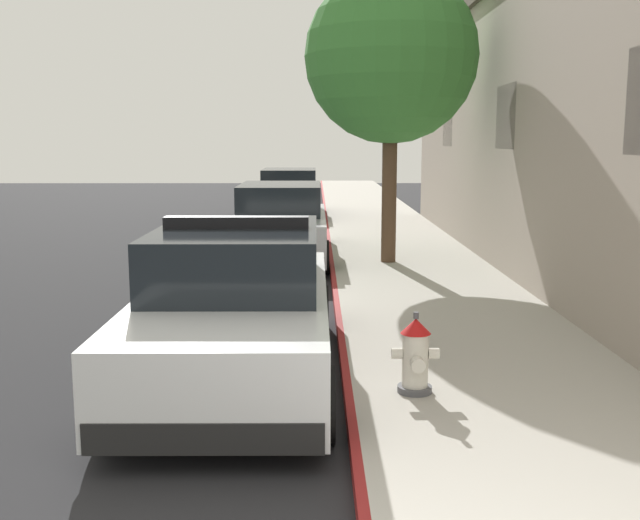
{
  "coord_description": "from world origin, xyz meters",
  "views": [
    {
      "loc": [
        -0.34,
        -2.92,
        2.46
      ],
      "look_at": [
        -0.29,
        6.07,
        1.0
      ],
      "focal_mm": 41.74,
      "sensor_mm": 36.0,
      "label": 1
    }
  ],
  "objects_px": {
    "police_cruiser": "(237,307)",
    "street_tree": "(391,57)",
    "fire_hydrant": "(415,356)",
    "parked_car_dark_far": "(289,195)",
    "parked_car_silver_ahead": "(280,224)"
  },
  "relations": [
    {
      "from": "police_cruiser",
      "to": "fire_hydrant",
      "type": "distance_m",
      "value": 1.98
    },
    {
      "from": "street_tree",
      "to": "parked_car_silver_ahead",
      "type": "bearing_deg",
      "value": 151.58
    },
    {
      "from": "fire_hydrant",
      "to": "parked_car_dark_far",
      "type": "bearing_deg",
      "value": 95.98
    },
    {
      "from": "parked_car_silver_ahead",
      "to": "fire_hydrant",
      "type": "bearing_deg",
      "value": -79.21
    },
    {
      "from": "fire_hydrant",
      "to": "street_tree",
      "type": "distance_m",
      "value": 8.27
    },
    {
      "from": "fire_hydrant",
      "to": "street_tree",
      "type": "relative_size",
      "value": 0.14
    },
    {
      "from": "police_cruiser",
      "to": "parked_car_dark_far",
      "type": "distance_m",
      "value": 15.73
    },
    {
      "from": "parked_car_silver_ahead",
      "to": "street_tree",
      "type": "distance_m",
      "value": 4.03
    },
    {
      "from": "parked_car_dark_far",
      "to": "fire_hydrant",
      "type": "relative_size",
      "value": 6.37
    },
    {
      "from": "parked_car_silver_ahead",
      "to": "street_tree",
      "type": "height_order",
      "value": "street_tree"
    },
    {
      "from": "parked_car_silver_ahead",
      "to": "fire_hydrant",
      "type": "xyz_separation_m",
      "value": [
        1.65,
        -8.64,
        -0.25
      ]
    },
    {
      "from": "police_cruiser",
      "to": "parked_car_silver_ahead",
      "type": "distance_m",
      "value": 7.71
    },
    {
      "from": "parked_car_silver_ahead",
      "to": "police_cruiser",
      "type": "bearing_deg",
      "value": -90.61
    },
    {
      "from": "parked_car_silver_ahead",
      "to": "street_tree",
      "type": "relative_size",
      "value": 0.89
    },
    {
      "from": "police_cruiser",
      "to": "street_tree",
      "type": "relative_size",
      "value": 0.89
    }
  ]
}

